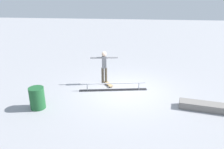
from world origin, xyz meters
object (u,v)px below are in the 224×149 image
skater_main (104,65)px  skateboard_main (108,84)px  grind_rail (113,87)px  skate_ledge (207,107)px  trash_bin (37,98)px

skater_main → skateboard_main: (-0.23, 0.19, -0.92)m
grind_rail → skater_main: (0.55, -0.75, 0.83)m
grind_rail → skateboard_main: (0.32, -0.56, -0.09)m
skate_ledge → skater_main: skater_main is taller
skate_ledge → skater_main: bearing=-26.0°
skater_main → trash_bin: 3.71m
grind_rail → skater_main: bearing=-64.0°
skate_ledge → trash_bin: trash_bin is taller
skateboard_main → skater_main: bearing=17.5°
skate_ledge → trash_bin: size_ratio=2.36×
skateboard_main → grind_rail: bearing=176.0°
skater_main → trash_bin: size_ratio=1.89×
skate_ledge → skateboard_main: 4.73m
skate_ledge → skateboard_main: bearing=-25.1°
grind_rail → skater_main: 1.25m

